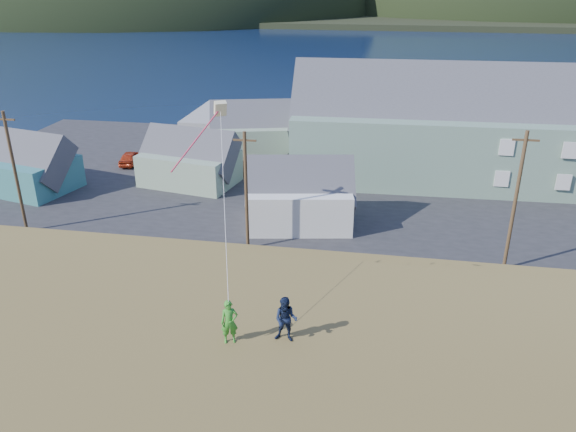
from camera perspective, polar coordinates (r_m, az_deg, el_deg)
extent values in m
plane|color=#0A1638|center=(39.01, -1.46, -4.67)|extent=(900.00, 900.00, 0.00)
cube|color=#4C3D19|center=(37.27, -2.06, -6.03)|extent=(110.00, 8.00, 0.10)
cube|color=#28282B|center=(54.36, 2.01, 3.76)|extent=(72.00, 36.00, 0.12)
cube|color=gray|center=(76.94, -0.08, 10.01)|extent=(26.00, 14.00, 0.90)
cube|color=black|center=(364.19, 9.30, 20.49)|extent=(900.00, 320.00, 2.00)
ellipsoid|color=black|center=(320.34, -14.42, 19.90)|extent=(260.00, 234.00, 143.00)
ellipsoid|color=black|center=(335.18, 5.55, 20.60)|extent=(200.00, 180.00, 100.00)
ellipsoid|color=black|center=(330.22, 22.08, 19.07)|extent=(230.00, 207.00, 142.60)
cube|color=slate|center=(56.43, 20.17, 6.55)|extent=(37.67, 11.76, 6.41)
cube|color=#47474C|center=(55.32, 20.88, 11.40)|extent=(38.17, 11.49, 10.39)
cube|color=#327673|center=(56.33, -24.92, 3.90)|extent=(9.03, 7.58, 2.95)
cube|color=#47474C|center=(55.70, -25.31, 6.08)|extent=(9.47, 7.52, 5.71)
cube|color=gray|center=(53.44, -9.94, 4.81)|extent=(9.26, 7.05, 2.97)
cube|color=#47474C|center=(52.78, -10.11, 7.10)|extent=(9.72, 6.99, 5.41)
cube|color=white|center=(43.94, 1.20, 1.12)|extent=(8.67, 6.86, 3.13)
cube|color=#47474C|center=(43.11, 1.23, 4.00)|extent=(9.14, 6.84, 5.48)
cube|color=gray|center=(62.01, -2.88, 7.87)|extent=(11.25, 8.34, 3.22)
cube|color=#47474C|center=(61.38, -2.92, 10.13)|extent=(11.72, 8.41, 5.98)
cylinder|color=#47331E|center=(46.14, -25.95, 3.90)|extent=(0.24, 0.24, 9.33)
cylinder|color=#47331E|center=(38.94, -4.26, 2.41)|extent=(0.24, 0.24, 8.64)
cylinder|color=#47331E|center=(38.70, 22.06, 1.23)|extent=(0.24, 0.24, 9.51)
imported|color=navy|center=(60.58, 6.14, 6.50)|extent=(1.89, 4.46, 1.43)
imported|color=#BA3516|center=(60.60, -15.70, 5.73)|extent=(2.15, 4.24, 1.38)
imported|color=silver|center=(58.03, -10.77, 5.39)|extent=(1.48, 3.99, 1.30)
imported|color=beige|center=(56.10, -7.75, 5.08)|extent=(3.10, 5.77, 1.54)
imported|color=silver|center=(61.15, -3.16, 6.73)|extent=(2.50, 4.88, 1.36)
imported|color=maroon|center=(64.36, -10.41, 7.28)|extent=(2.78, 5.38, 1.45)
imported|color=black|center=(60.73, 0.76, 6.63)|extent=(1.82, 4.01, 1.33)
imported|color=black|center=(56.87, -3.70, 5.46)|extent=(2.23, 5.04, 1.44)
imported|color=gray|center=(63.60, -12.50, 6.97)|extent=(2.30, 4.98, 1.58)
imported|color=#328C26|center=(18.67, -5.98, -10.65)|extent=(0.65, 0.54, 1.55)
imported|color=#131C35|center=(18.63, -0.21, -10.48)|extent=(0.81, 0.64, 1.61)
cube|color=beige|center=(22.05, -6.89, 10.80)|extent=(0.60, 0.59, 0.60)
cylinder|color=#DD3A53|center=(21.30, -9.28, 7.70)|extent=(0.06, 0.06, 3.31)
cylinder|color=white|center=(19.87, -6.52, 2.00)|extent=(0.02, 0.02, 7.77)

